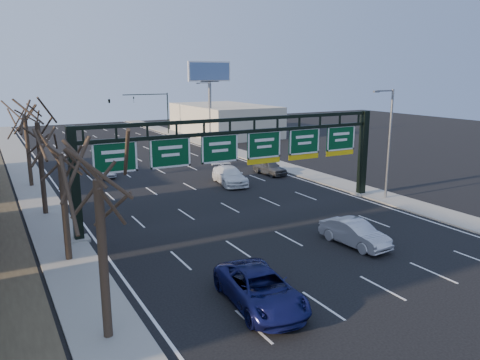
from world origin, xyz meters
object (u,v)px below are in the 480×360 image
car_silver_sedan (355,233)px  car_white_wagon (230,176)px  sign_gantry (244,153)px  car_blue_suv (260,289)px

car_silver_sedan → car_white_wagon: size_ratio=0.84×
sign_gantry → car_blue_suv: (-6.30, -12.60, -3.82)m
sign_gantry → car_white_wagon: 10.49m
car_blue_suv → car_white_wagon: 23.83m
car_blue_suv → car_silver_sedan: (8.98, 3.70, -0.04)m
car_silver_sedan → car_white_wagon: car_white_wagon is taller
sign_gantry → car_blue_suv: bearing=-116.6°
sign_gantry → car_white_wagon: sign_gantry is taller
car_silver_sedan → car_white_wagon: 18.02m
sign_gantry → car_silver_sedan: bearing=-73.2°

